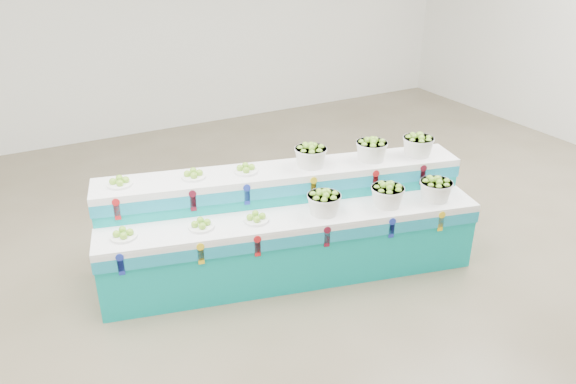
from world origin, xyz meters
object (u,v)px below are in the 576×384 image
object	(u,v)px
plate_upper_mid	(193,174)
basket_upper_right	(418,144)
basket_lower_left	(324,202)
display_stand	(288,224)

from	to	relation	value
plate_upper_mid	basket_upper_right	distance (m)	2.34
basket_lower_left	basket_upper_right	size ratio (longest dim) A/B	1.00
display_stand	basket_upper_right	xyz separation A→B (m)	(1.48, -0.13, 0.63)
basket_lower_left	plate_upper_mid	distance (m)	1.28
basket_lower_left	plate_upper_mid	xyz separation A→B (m)	(-1.03, 0.72, 0.23)
plate_upper_mid	basket_lower_left	bearing A→B (deg)	-35.05
basket_lower_left	plate_upper_mid	world-z (taller)	plate_upper_mid
basket_lower_left	basket_upper_right	world-z (taller)	basket_upper_right
basket_upper_right	plate_upper_mid	bearing A→B (deg)	166.28
basket_lower_left	basket_upper_right	distance (m)	1.29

